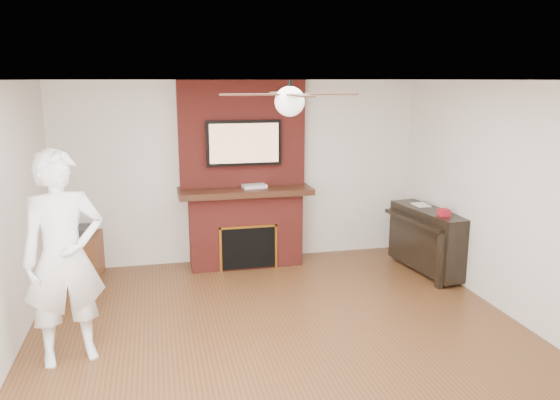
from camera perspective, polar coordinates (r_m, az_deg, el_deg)
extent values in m
cube|color=#512F18|center=(5.44, 0.91, -16.02)|extent=(5.36, 5.86, 0.18)
cube|color=white|center=(4.78, 1.03, 13.50)|extent=(5.36, 5.86, 0.18)
cube|color=silver|center=(7.67, -4.15, 3.05)|extent=(5.36, 0.18, 2.50)
cube|color=silver|center=(2.48, 17.89, -18.68)|extent=(5.36, 0.18, 2.50)
cube|color=silver|center=(6.09, 25.35, -0.63)|extent=(0.18, 5.86, 2.50)
cube|color=maroon|center=(7.50, -3.66, -3.03)|extent=(1.50, 0.50, 1.00)
cube|color=black|center=(7.35, -3.68, 0.97)|extent=(1.78, 0.64, 0.08)
cube|color=maroon|center=(7.41, -3.99, 6.94)|extent=(1.70, 0.20, 1.42)
cube|color=black|center=(7.32, -3.31, -5.02)|extent=(0.70, 0.06, 0.55)
cube|color=#BF8C2D|center=(7.23, -3.33, -2.84)|extent=(0.78, 0.02, 0.03)
cube|color=#BF8C2D|center=(7.26, -6.23, -5.22)|extent=(0.03, 0.02, 0.61)
cube|color=#BF8C2D|center=(7.38, -0.42, -4.85)|extent=(0.03, 0.02, 0.61)
cube|color=black|center=(7.28, -3.79, 5.97)|extent=(1.00, 0.07, 0.60)
cube|color=tan|center=(7.24, -3.74, 5.93)|extent=(0.92, 0.01, 0.52)
cylinder|color=black|center=(4.78, 1.02, 11.58)|extent=(0.04, 0.04, 0.14)
sphere|color=white|center=(4.78, 1.02, 10.26)|extent=(0.26, 0.26, 0.26)
cube|color=black|center=(4.87, 4.86, 10.97)|extent=(0.55, 0.11, 0.01)
cube|color=black|center=(5.10, 0.11, 11.08)|extent=(0.11, 0.55, 0.01)
cube|color=black|center=(4.71, -2.95, 10.94)|extent=(0.55, 0.11, 0.01)
cube|color=black|center=(4.46, 2.06, 10.86)|extent=(0.11, 0.55, 0.01)
imported|color=white|center=(5.19, -21.64, -5.67)|extent=(0.81, 0.66, 1.93)
cube|color=brown|center=(7.53, -20.44, -5.52)|extent=(0.62, 0.62, 0.56)
cube|color=#2B2B2D|center=(7.44, -20.63, -3.08)|extent=(0.47, 0.39, 0.11)
cube|color=black|center=(7.46, 15.23, -3.95)|extent=(0.55, 1.34, 0.80)
cube|color=black|center=(6.94, 16.40, -6.12)|extent=(0.06, 0.10, 0.70)
cube|color=black|center=(7.92, 12.34, -3.59)|extent=(0.06, 0.10, 0.70)
cube|color=black|center=(7.29, 13.83, -2.06)|extent=(0.30, 1.20, 0.05)
cube|color=silver|center=(7.57, 14.53, -0.49)|extent=(0.18, 0.25, 0.01)
cube|color=#AD1523|center=(7.05, 16.76, -1.26)|extent=(0.12, 0.12, 0.09)
cube|color=silver|center=(7.34, -2.70, 1.47)|extent=(0.34, 0.22, 0.05)
cylinder|color=orange|center=(7.47, -4.87, -6.68)|extent=(0.07, 0.07, 0.11)
cylinder|color=#497B31|center=(7.45, -3.99, -6.83)|extent=(0.07, 0.07, 0.09)
cylinder|color=beige|center=(7.48, -2.44, -6.62)|extent=(0.09, 0.09, 0.12)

